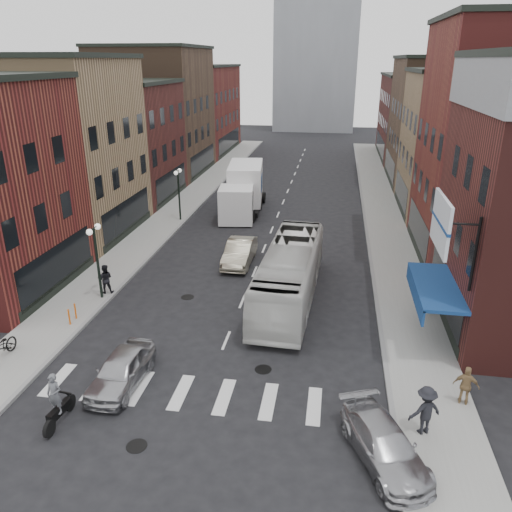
{
  "coord_description": "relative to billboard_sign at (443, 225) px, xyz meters",
  "views": [
    {
      "loc": [
        4.47,
        -18.23,
        11.92
      ],
      "look_at": [
        0.75,
        4.91,
        2.66
      ],
      "focal_mm": 35.0,
      "sensor_mm": 36.0,
      "label": 1
    }
  ],
  "objects": [
    {
      "name": "ground",
      "position": [
        -8.59,
        -0.5,
        -6.13
      ],
      "size": [
        160.0,
        160.0,
        0.0
      ],
      "primitive_type": "plane",
      "color": "black",
      "rests_on": "ground"
    },
    {
      "name": "sidewalk_left",
      "position": [
        -17.09,
        21.5,
        -6.06
      ],
      "size": [
        3.0,
        74.0,
        0.15
      ],
      "primitive_type": "cube",
      "color": "gray",
      "rests_on": "ground"
    },
    {
      "name": "sidewalk_right",
      "position": [
        -0.09,
        21.5,
        -6.06
      ],
      "size": [
        3.0,
        74.0,
        0.15
      ],
      "primitive_type": "cube",
      "color": "gray",
      "rests_on": "ground"
    },
    {
      "name": "curb_left",
      "position": [
        -15.59,
        21.5,
        -6.13
      ],
      "size": [
        0.2,
        74.0,
        0.16
      ],
      "primitive_type": "cube",
      "color": "gray",
      "rests_on": "ground"
    },
    {
      "name": "curb_right",
      "position": [
        -1.59,
        21.5,
        -6.13
      ],
      "size": [
        0.2,
        74.0,
        0.16
      ],
      "primitive_type": "cube",
      "color": "gray",
      "rests_on": "ground"
    },
    {
      "name": "crosswalk_stripes",
      "position": [
        -8.59,
        -3.5,
        -6.13
      ],
      "size": [
        12.0,
        2.2,
        0.01
      ],
      "primitive_type": "cube",
      "color": "silver",
      "rests_on": "ground"
    },
    {
      "name": "bldg_left_mid_a",
      "position": [
        -23.58,
        13.5,
        0.02
      ],
      "size": [
        10.3,
        10.2,
        12.3
      ],
      "color": "#9E7E57",
      "rests_on": "ground"
    },
    {
      "name": "bldg_left_mid_b",
      "position": [
        -23.58,
        23.5,
        -0.98
      ],
      "size": [
        10.3,
        10.2,
        10.3
      ],
      "color": "#4C1E1B",
      "rests_on": "ground"
    },
    {
      "name": "bldg_left_far_a",
      "position": [
        -23.58,
        34.5,
        0.52
      ],
      "size": [
        10.3,
        12.2,
        13.3
      ],
      "color": "#493324",
      "rests_on": "ground"
    },
    {
      "name": "bldg_left_far_b",
      "position": [
        -23.58,
        48.5,
        -0.48
      ],
      "size": [
        10.3,
        16.2,
        11.3
      ],
      "color": "maroon",
      "rests_on": "ground"
    },
    {
      "name": "bldg_right_mid_b",
      "position": [
        6.41,
        23.5,
        -0.48
      ],
      "size": [
        10.3,
        10.2,
        11.3
      ],
      "color": "#9E7E57",
      "rests_on": "ground"
    },
    {
      "name": "bldg_right_far_a",
      "position": [
        6.41,
        34.5,
        0.02
      ],
      "size": [
        10.3,
        12.2,
        12.3
      ],
      "color": "#493324",
      "rests_on": "ground"
    },
    {
      "name": "bldg_right_far_b",
      "position": [
        6.41,
        48.5,
        -0.98
      ],
      "size": [
        10.3,
        16.2,
        10.3
      ],
      "color": "#4C1E1B",
      "rests_on": "ground"
    },
    {
      "name": "awning_blue",
      "position": [
        0.34,
        2.0,
        -3.5
      ],
      "size": [
        1.8,
        5.0,
        0.78
      ],
      "color": "navy",
      "rests_on": "ground"
    },
    {
      "name": "billboard_sign",
      "position": [
        0.0,
        0.0,
        0.0
      ],
      "size": [
        1.52,
        3.0,
        3.7
      ],
      "color": "black",
      "rests_on": "ground"
    },
    {
      "name": "streetlamp_near",
      "position": [
        -15.99,
        3.5,
        -3.22
      ],
      "size": [
        0.32,
        1.22,
        4.11
      ],
      "color": "black",
      "rests_on": "ground"
    },
    {
      "name": "streetlamp_far",
      "position": [
        -15.99,
        17.5,
        -3.22
      ],
      "size": [
        0.32,
        1.22,
        4.11
      ],
      "color": "black",
      "rests_on": "ground"
    },
    {
      "name": "bike_rack",
      "position": [
        -16.19,
        0.8,
        -5.58
      ],
      "size": [
        0.08,
        0.68,
        0.8
      ],
      "color": "#D8590C",
      "rests_on": "sidewalk_left"
    },
    {
      "name": "box_truck",
      "position": [
        -11.54,
        20.78,
        -4.25
      ],
      "size": [
        3.34,
        9.03,
        3.82
      ],
      "rotation": [
        0.0,
        0.0,
        0.12
      ],
      "color": "white",
      "rests_on": "ground"
    },
    {
      "name": "motorcycle_rider",
      "position": [
        -13.16,
        -5.87,
        -5.18
      ],
      "size": [
        0.6,
        2.0,
        2.04
      ],
      "rotation": [
        0.0,
        0.0,
        -0.12
      ],
      "color": "black",
      "rests_on": "ground"
    },
    {
      "name": "transit_bus",
      "position": [
        -6.17,
        5.1,
        -4.63
      ],
      "size": [
        3.03,
        10.89,
        3.0
      ],
      "primitive_type": "imported",
      "rotation": [
        0.0,
        0.0,
        -0.05
      ],
      "color": "silver",
      "rests_on": "ground"
    },
    {
      "name": "sedan_left_near",
      "position": [
        -11.9,
        -3.37,
        -5.46
      ],
      "size": [
        1.76,
        4.03,
        1.35
      ],
      "primitive_type": "imported",
      "rotation": [
        0.0,
        0.0,
        -0.04
      ],
      "color": "#B2B3B7",
      "rests_on": "ground"
    },
    {
      "name": "sedan_left_far",
      "position": [
        -9.72,
        9.68,
        -5.4
      ],
      "size": [
        1.57,
        4.48,
        1.47
      ],
      "primitive_type": "imported",
      "rotation": [
        0.0,
        0.0,
        -0.0
      ],
      "color": "#B4AC92",
      "rests_on": "ground"
    },
    {
      "name": "curb_car",
      "position": [
        -2.09,
        -5.83,
        -5.53
      ],
      "size": [
        3.2,
        4.51,
        1.21
      ],
      "primitive_type": "imported",
      "rotation": [
        0.0,
        0.0,
        0.4
      ],
      "color": "#A4A4A9",
      "rests_on": "ground"
    },
    {
      "name": "parked_bicycle",
      "position": [
        -17.53,
        -2.68,
        -5.47
      ],
      "size": [
        0.77,
        1.99,
        1.03
      ],
      "primitive_type": "imported",
      "rotation": [
        0.0,
        0.0,
        -0.04
      ],
      "color": "black",
      "rests_on": "sidewalk_left"
    },
    {
      "name": "ped_left_solo",
      "position": [
        -15.99,
        4.08,
        -5.18
      ],
      "size": [
        0.88,
        0.66,
        1.61
      ],
      "primitive_type": "imported",
      "rotation": [
        0.0,
        0.0,
        3.44
      ],
      "color": "black",
      "rests_on": "sidewalk_left"
    },
    {
      "name": "ped_right_a",
      "position": [
        -0.69,
        -4.46,
        -5.09
      ],
      "size": [
        1.28,
        0.99,
        1.78
      ],
      "primitive_type": "imported",
      "rotation": [
        0.0,
        0.0,
        3.57
      ],
      "color": "black",
      "rests_on": "sidewalk_right"
    },
    {
      "name": "ped_right_b",
      "position": [
        1.01,
        -2.66,
        -5.21
      ],
      "size": [
        0.99,
        0.67,
        1.54
      ],
      "primitive_type": "imported",
      "rotation": [
        0.0,
        0.0,
        2.88
      ],
      "color": "olive",
      "rests_on": "sidewalk_right"
    },
    {
      "name": "ped_right_c",
      "position": [
        0.8,
        4.77,
        -5.18
      ],
      "size": [
        0.9,
        0.71,
        1.61
      ],
      "primitive_type": "imported",
      "rotation": [
        0.0,
        0.0,
        3.42
      ],
      "color": "#55595D",
      "rests_on": "sidewalk_right"
    }
  ]
}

